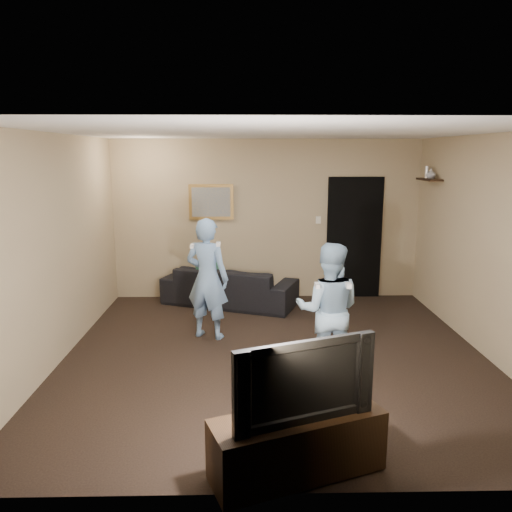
{
  "coord_description": "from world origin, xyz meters",
  "views": [
    {
      "loc": [
        -0.35,
        -5.62,
        2.37
      ],
      "look_at": [
        -0.22,
        0.3,
        1.15
      ],
      "focal_mm": 35.0,
      "sensor_mm": 36.0,
      "label": 1
    }
  ],
  "objects_px": {
    "tv_console": "(297,445)",
    "television": "(299,377)",
    "wii_player_right": "(328,310)",
    "wii_player_left": "(207,279)",
    "sofa": "(230,286)"
  },
  "relations": [
    {
      "from": "tv_console",
      "to": "television",
      "type": "distance_m",
      "value": 0.54
    },
    {
      "from": "wii_player_right",
      "to": "television",
      "type": "bearing_deg",
      "value": -106.13
    },
    {
      "from": "tv_console",
      "to": "wii_player_left",
      "type": "height_order",
      "value": "wii_player_left"
    },
    {
      "from": "television",
      "to": "wii_player_right",
      "type": "bearing_deg",
      "value": 53.39
    },
    {
      "from": "tv_console",
      "to": "wii_player_left",
      "type": "distance_m",
      "value": 3.08
    },
    {
      "from": "television",
      "to": "wii_player_left",
      "type": "height_order",
      "value": "wii_player_left"
    },
    {
      "from": "wii_player_right",
      "to": "tv_console",
      "type": "bearing_deg",
      "value": -106.13
    },
    {
      "from": "television",
      "to": "wii_player_left",
      "type": "bearing_deg",
      "value": 86.23
    },
    {
      "from": "tv_console",
      "to": "television",
      "type": "bearing_deg",
      "value": 0.0
    },
    {
      "from": "sofa",
      "to": "television",
      "type": "distance_m",
      "value": 4.42
    },
    {
      "from": "tv_console",
      "to": "sofa",
      "type": "bearing_deg",
      "value": 77.82
    },
    {
      "from": "sofa",
      "to": "television",
      "type": "relative_size",
      "value": 1.92
    },
    {
      "from": "tv_console",
      "to": "television",
      "type": "xyz_separation_m",
      "value": [
        0.0,
        0.0,
        0.54
      ]
    },
    {
      "from": "tv_console",
      "to": "television",
      "type": "height_order",
      "value": "television"
    },
    {
      "from": "tv_console",
      "to": "wii_player_left",
      "type": "relative_size",
      "value": 0.83
    }
  ]
}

